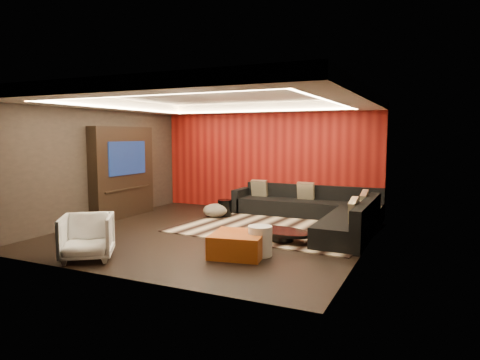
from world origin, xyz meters
The scene contains 26 objects.
floor centered at (0.00, 0.00, -0.01)m, with size 6.00×6.00×0.02m, color black.
ceiling centered at (0.00, 0.00, 2.81)m, with size 6.00×6.00×0.02m, color silver.
wall_back centered at (0.00, 3.01, 1.40)m, with size 6.00×0.02×2.80m, color black.
wall_left centered at (-3.01, 0.00, 1.40)m, with size 0.02×6.00×2.80m, color black.
wall_right centered at (3.01, 0.00, 1.40)m, with size 0.02×6.00×2.80m, color black.
red_feature_wall centered at (0.00, 2.97, 1.40)m, with size 5.98×0.05×2.78m, color #6B0C0A.
soffit_back centered at (0.00, 2.70, 2.69)m, with size 6.00×0.60×0.22m, color silver.
soffit_front centered at (0.00, -2.70, 2.69)m, with size 6.00×0.60×0.22m, color silver.
soffit_left centered at (-2.70, 0.00, 2.69)m, with size 0.60×4.80×0.22m, color silver.
soffit_right centered at (2.70, 0.00, 2.69)m, with size 0.60×4.80×0.22m, color silver.
cove_back centered at (0.00, 2.36, 2.60)m, with size 4.80×0.08×0.04m, color #FFD899.
cove_front centered at (0.00, -2.36, 2.60)m, with size 4.80×0.08×0.04m, color #FFD899.
cove_left centered at (-2.36, 0.00, 2.60)m, with size 0.08×4.80×0.04m, color #FFD899.
cove_right centered at (2.36, 0.00, 2.60)m, with size 0.08×4.80×0.04m, color #FFD899.
tv_surround centered at (-2.85, 0.60, 1.10)m, with size 0.30×2.00×2.20m, color black.
tv_screen centered at (-2.69, 0.60, 1.45)m, with size 0.04×1.30×0.80m, color black.
tv_shelf centered at (-2.69, 0.60, 0.70)m, with size 0.04×1.60×0.04m, color black.
rug centered at (0.99, 0.95, 0.01)m, with size 4.00×3.00×0.02m, color #C2AB8E.
coffee_table centered at (1.50, -0.09, 0.12)m, with size 1.16×1.16×0.20m, color black.
drum_stool centered at (-0.59, 1.63, 0.22)m, with size 0.34×0.34×0.41m, color black.
striped_pouf centered at (-0.76, 1.44, 0.18)m, with size 0.58×0.58×0.32m, color #C5B298.
white_side_table centered at (1.47, -1.13, 0.25)m, with size 0.40×0.40×0.50m, color silver.
orange_ottoman centered at (1.15, -1.28, 0.19)m, with size 0.86×0.86×0.38m, color #8F3C12.
armchair centered at (-0.98, -2.50, 0.37)m, with size 0.78×0.80×0.73m, color silver.
sectional_sofa centered at (1.73, 1.86, 0.26)m, with size 3.65×3.50×0.75m.
throw_pillows centered at (1.63, 1.78, 0.62)m, with size 3.14×2.76×0.50m.
Camera 1 is at (4.10, -7.57, 2.00)m, focal length 32.00 mm.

